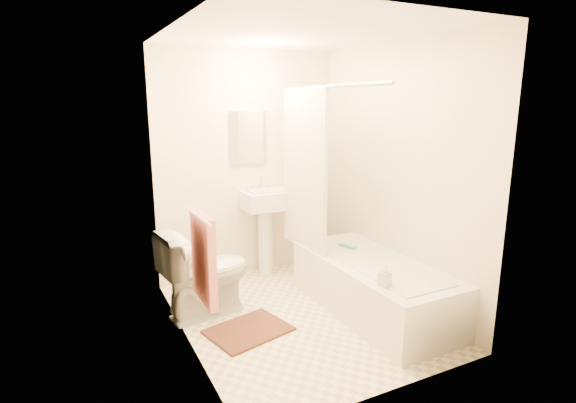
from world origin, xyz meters
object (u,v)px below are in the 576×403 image
toilet (206,273)px  bathtub (372,286)px  sink (266,229)px  soap_bottle (385,276)px  bath_mat (249,330)px

toilet → bathtub: (1.36, -0.63, -0.15)m
toilet → bathtub: toilet is taller
toilet → sink: size_ratio=0.78×
toilet → soap_bottle: (1.10, -1.11, 0.17)m
bathtub → bath_mat: 1.18m
bathtub → soap_bottle: (-0.26, -0.48, 0.32)m
soap_bottle → bath_mat: bearing=144.8°
sink → bath_mat: 1.39m
sink → soap_bottle: bearing=-81.6°
sink → bathtub: bearing=-67.9°
soap_bottle → toilet: bearing=134.9°
toilet → soap_bottle: toilet is taller
toilet → bathtub: bearing=-122.8°
bath_mat → bathtub: bearing=-7.4°
sink → bath_mat: (-0.66, -1.11, -0.50)m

